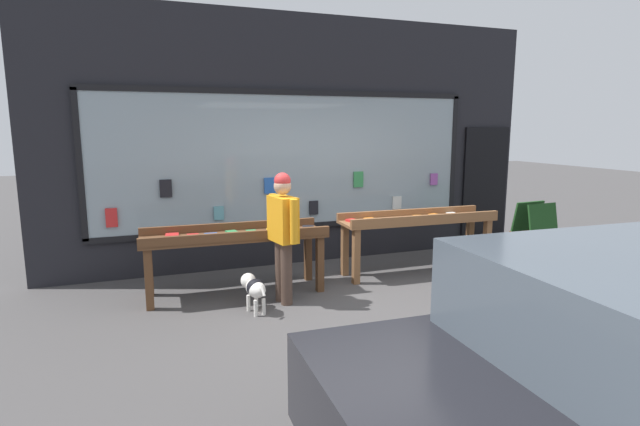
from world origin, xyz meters
The scene contains 7 objects.
ground_plane centered at (0.00, 0.00, 0.00)m, with size 40.00×40.00×0.00m, color #474444.
shopfront_facade centered at (0.02, 2.39, 1.85)m, with size 7.75×0.29×3.76m.
display_table_left centered at (-1.33, 1.17, 0.69)m, with size 2.32×0.76×0.87m.
display_table_right centered at (1.33, 1.17, 0.71)m, with size 2.31×0.66×0.90m.
person_browsing centered at (-0.85, 0.64, 0.91)m, with size 0.29×0.63×1.58m.
small_dog centered at (-1.26, 0.45, 0.29)m, with size 0.26×0.54×0.42m.
sandwich_board_sign centered at (3.20, 0.88, 0.49)m, with size 0.63×0.65×0.97m.
Camera 1 is at (-2.47, -4.95, 2.11)m, focal length 28.00 mm.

